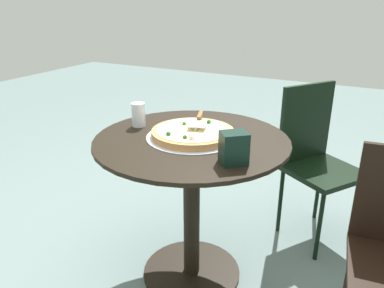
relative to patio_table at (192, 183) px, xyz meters
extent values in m
plane|color=slate|center=(0.00, 0.00, -0.52)|extent=(10.00, 10.00, 0.00)
cylinder|color=black|center=(0.00, 0.00, 0.21)|extent=(0.88, 0.88, 0.02)
cylinder|color=black|center=(0.00, 0.00, -0.15)|extent=(0.08, 0.08, 0.71)
cylinder|color=black|center=(0.00, 0.00, -0.52)|extent=(0.50, 0.50, 0.02)
cylinder|color=silver|center=(-0.01, 0.00, 0.22)|extent=(0.42, 0.42, 0.00)
cylinder|color=tan|center=(-0.01, 0.00, 0.24)|extent=(0.37, 0.37, 0.03)
cylinder|color=beige|center=(-0.01, 0.00, 0.26)|extent=(0.33, 0.33, 0.00)
sphere|color=#276F28|center=(0.10, -0.06, 0.27)|extent=(0.02, 0.02, 0.02)
sphere|color=#2E751C|center=(-0.07, -0.01, 0.26)|extent=(0.02, 0.02, 0.02)
sphere|color=silver|center=(0.10, 0.05, 0.27)|extent=(0.02, 0.02, 0.02)
sphere|color=#356A22|center=(-0.06, 0.03, 0.26)|extent=(0.02, 0.02, 0.02)
sphere|color=#E5ECC1|center=(-0.01, 0.02, 0.26)|extent=(0.01, 0.01, 0.01)
sphere|color=silver|center=(-0.04, 0.01, 0.26)|extent=(0.02, 0.02, 0.02)
sphere|color=#246F23|center=(-0.13, 0.03, 0.27)|extent=(0.02, 0.02, 0.02)
sphere|color=#2B7520|center=(-0.05, -0.07, 0.26)|extent=(0.02, 0.02, 0.02)
sphere|color=#387422|center=(0.10, 0.02, 0.26)|extent=(0.02, 0.02, 0.02)
cube|color=silver|center=(-0.04, 0.01, 0.28)|extent=(0.12, 0.11, 0.00)
cube|color=brown|center=(-0.14, -0.03, 0.29)|extent=(0.11, 0.05, 0.02)
cylinder|color=silver|center=(-0.03, -0.31, 0.28)|extent=(0.07, 0.07, 0.12)
cube|color=black|center=(0.16, 0.26, 0.28)|extent=(0.13, 0.13, 0.12)
cylinder|color=black|center=(-0.03, 0.73, -0.32)|extent=(0.02, 0.02, 0.41)
cube|color=black|center=(-0.62, 0.51, -0.10)|extent=(0.51, 0.51, 0.03)
cube|color=black|center=(-0.72, 0.37, 0.14)|extent=(0.32, 0.23, 0.45)
cylinder|color=black|center=(-0.66, 0.72, -0.32)|extent=(0.02, 0.02, 0.41)
cylinder|color=black|center=(-0.41, 0.55, -0.32)|extent=(0.02, 0.02, 0.41)
cylinder|color=black|center=(-0.83, 0.47, -0.32)|extent=(0.02, 0.02, 0.41)
cylinder|color=black|center=(-0.58, 0.30, -0.32)|extent=(0.02, 0.02, 0.41)
camera|label=1|loc=(1.39, 0.72, 0.81)|focal=35.11mm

